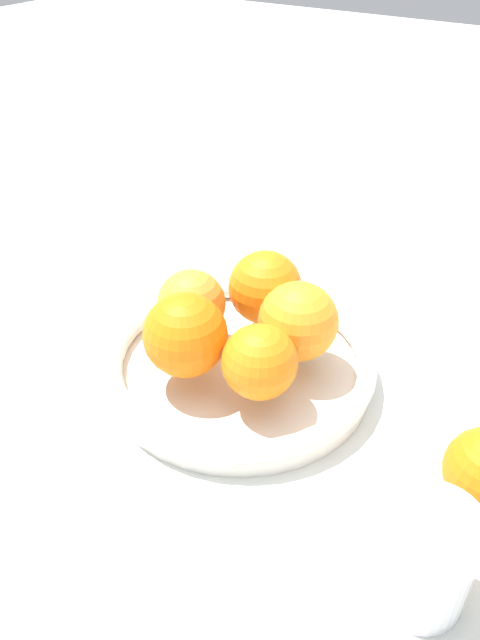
{
  "coord_description": "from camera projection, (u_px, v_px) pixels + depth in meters",
  "views": [
    {
      "loc": [
        0.27,
        -0.41,
        0.42
      ],
      "look_at": [
        0.0,
        0.0,
        0.07
      ],
      "focal_mm": 35.0,
      "sensor_mm": 36.0,
      "label": 1
    }
  ],
  "objects": [
    {
      "name": "fruit_bowl",
      "position": [
        240.0,
        364.0,
        0.63
      ],
      "size": [
        0.27,
        0.27,
        0.04
      ],
      "color": "silver",
      "rests_on": "ground_plane"
    },
    {
      "name": "orange_pile",
      "position": [
        241.0,
        319.0,
        0.6
      ],
      "size": [
        0.18,
        0.19,
        0.08
      ],
      "color": "orange",
      "rests_on": "fruit_bowl"
    },
    {
      "name": "ground_plane",
      "position": [
        240.0,
        378.0,
        0.64
      ],
      "size": [
        4.0,
        4.0,
        0.0
      ],
      "primitive_type": "plane",
      "color": "silver"
    },
    {
      "name": "drinking_glass",
      "position": [
        427.0,
        558.0,
        0.42
      ],
      "size": [
        0.06,
        0.06,
        0.09
      ],
      "primitive_type": "cylinder",
      "color": "white",
      "rests_on": "ground_plane"
    }
  ]
}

